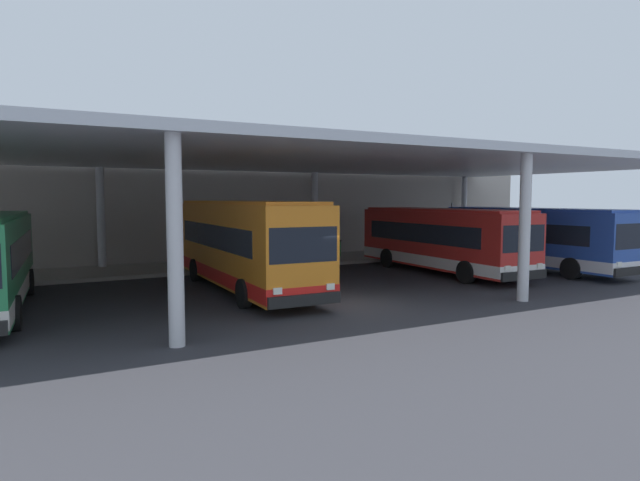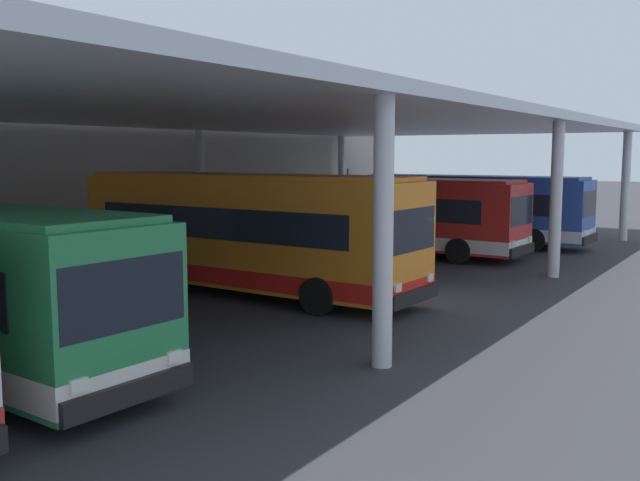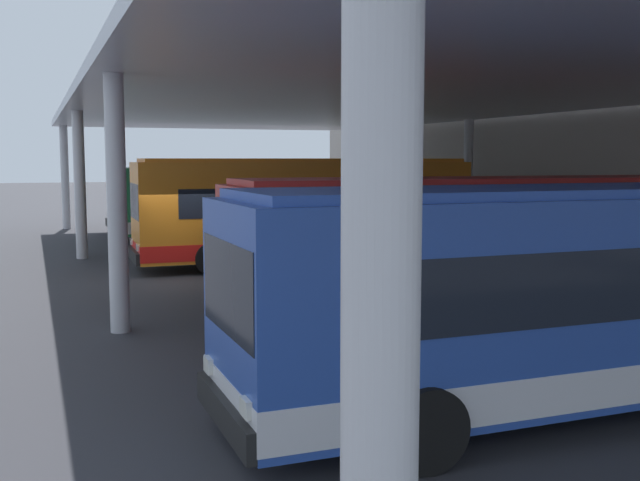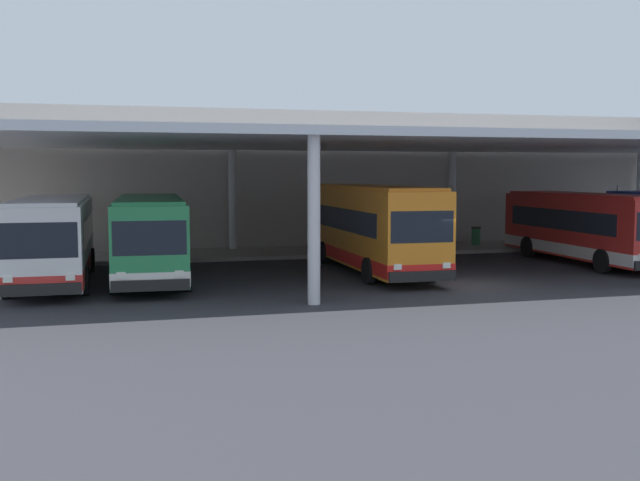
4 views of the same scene
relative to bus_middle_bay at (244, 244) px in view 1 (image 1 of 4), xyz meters
The scene contains 10 objects.
ground_plane 5.15m from the bus_middle_bay, 67.83° to the right, with size 200.00×200.00×0.00m, color #333338.
platform_kerb 7.72m from the bus_middle_bay, 76.01° to the left, with size 42.00×4.50×0.18m, color gray.
station_building_facade 10.86m from the bus_middle_bay, 80.22° to the left, with size 48.00×1.60×7.43m, color #ADA399.
canopy_shelter 4.05m from the bus_middle_bay, 29.86° to the left, with size 40.00×17.00×5.55m.
bus_middle_bay is the anchor object (origin of this frame).
bus_far_bay 10.26m from the bus_middle_bay, ahead, with size 2.99×10.61×3.17m.
bus_departing 15.24m from the bus_middle_bay, ahead, with size 2.75×10.54×3.17m.
bench_waiting 13.91m from the bus_middle_bay, 32.08° to the left, with size 1.80×0.45×0.92m.
trash_bin 11.56m from the bus_middle_bay, 40.81° to the left, with size 0.52×0.52×0.98m.
banner_sign 18.04m from the bus_middle_bay, 21.05° to the left, with size 0.70×0.12×3.20m.
Camera 1 is at (-9.21, -15.61, 3.68)m, focal length 29.81 mm.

